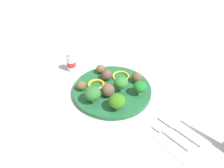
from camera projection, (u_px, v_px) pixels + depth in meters
ground_plane at (112, 92)px, 0.79m from camera, size 4.00×4.00×0.00m
plate at (112, 90)px, 0.79m from camera, size 0.28×0.28×0.02m
broccoli_floret_mid_right at (93, 93)px, 0.71m from camera, size 0.05×0.05×0.06m
broccoli_floret_far_rim at (121, 83)px, 0.75m from camera, size 0.05×0.05×0.05m
broccoli_floret_center at (117, 101)px, 0.69m from camera, size 0.05×0.05×0.05m
broccoli_floret_back_left at (140, 87)px, 0.74m from camera, size 0.04×0.04×0.05m
meatball_near_rim at (81, 86)px, 0.77m from camera, size 0.03×0.03×0.03m
meatball_far_rim at (101, 69)px, 0.85m from camera, size 0.03×0.03×0.03m
meatball_front_left at (107, 75)px, 0.81m from camera, size 0.04×0.04×0.04m
meatball_center at (137, 77)px, 0.80m from camera, size 0.04×0.04×0.04m
meatball_front_right at (108, 90)px, 0.74m from camera, size 0.05×0.05×0.05m
pepper_ring_center at (96, 85)px, 0.79m from camera, size 0.09×0.09×0.01m
pepper_ring_front_left at (121, 76)px, 0.83m from camera, size 0.07×0.07×0.01m
napkin at (175, 134)px, 0.64m from camera, size 0.17×0.12×0.01m
fork at (169, 135)px, 0.63m from camera, size 0.12×0.02×0.01m
knife at (177, 129)px, 0.65m from camera, size 0.15×0.02×0.01m
yogurt_bottle at (71, 63)px, 0.88m from camera, size 0.04×0.04×0.08m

